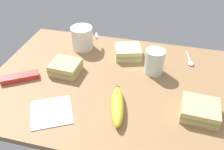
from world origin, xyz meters
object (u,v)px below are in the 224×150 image
Objects in this scene: banana at (118,105)px; snack_bar at (20,77)px; sandwich_extra at (66,67)px; paper_napkin at (51,112)px; coffee_mug_black at (82,38)px; sandwich_side at (200,110)px; spoon at (190,61)px; sandwich_main at (128,52)px; glass_of_milk at (154,63)px.

snack_bar is at bearing -9.42° from banana.
sandwich_extra reaches higher than paper_napkin.
sandwich_side is at bearing 148.71° from coffee_mug_black.
banana is 21.04cm from paper_napkin.
coffee_mug_black is at bearing 0.30° from spoon.
sandwich_main is at bearing -141.36° from sandwich_extra.
sandwich_main is at bearing -177.22° from snack_bar.
banana is at bearing -162.92° from paper_napkin.
banana is at bearing 56.16° from spoon.
sandwich_extra is 21.33cm from paper_napkin.
paper_napkin is at bearing 65.45° from sandwich_main.
paper_napkin is (42.61, 39.81, -0.23)cm from spoon.
snack_bar is (38.38, -6.36, -0.98)cm from banana.
spoon is at bearing -136.94° from paper_napkin.
sandwich_side is 25.38cm from banana.
sandwich_side is (-27.95, 27.47, -0.00)cm from sandwich_main.
coffee_mug_black is 0.88× the size of snack_bar.
glass_of_milk is 0.71× the size of snack_bar.
sandwich_extra is at bearing -31.90° from banana.
sandwich_main is 1.10× the size of sandwich_side.
glass_of_milk is 17.78cm from spoon.
glass_of_milk is at bearing -134.65° from paper_napkin.
sandwich_extra is 0.61× the size of banana.
banana is (-2.88, 31.39, -0.22)cm from sandwich_main.
banana is 38.91cm from snack_bar.
coffee_mug_black is 20.87cm from sandwich_main.
banana is 1.42× the size of paper_napkin.
snack_bar is (35.49, 25.03, -1.20)cm from sandwich_main.
glass_of_milk is at bearing 162.19° from coffee_mug_black.
glass_of_milk is at bearing -110.92° from banana.
paper_napkin is (-3.66, 20.91, -2.05)cm from sandwich_extra.
sandwich_main and sandwich_side have the same top height.
banana is (-23.70, 14.75, -0.22)cm from sandwich_extra.
paper_napkin is (20.04, 6.16, -1.83)cm from banana.
coffee_mug_black reaches higher than sandwich_main.
snack_bar is (14.91, 27.06, -4.00)cm from coffee_mug_black.
glass_of_milk reaches higher than snack_bar.
snack_bar is at bearing -2.20° from sandwich_side.
coffee_mug_black is at bearing -85.05° from paper_napkin.
sandwich_side is 0.65× the size of banana.
glass_of_milk is (-11.70, 8.34, 1.99)cm from sandwich_main.
sandwich_side is (-48.54, 29.50, -2.80)cm from coffee_mug_black.
spoon is 0.82× the size of snack_bar.
sandwich_main reaches higher than spoon.
glass_of_milk is (-32.51, -8.30, 1.99)cm from sandwich_extra.
sandwich_extra is 27.92cm from banana.
snack_bar is at bearing -34.32° from paper_napkin.
banana is 1.33× the size of snack_bar.
sandwich_extra is 1.15× the size of glass_of_milk.
paper_napkin is (-3.43, 39.58, -4.85)cm from coffee_mug_black.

